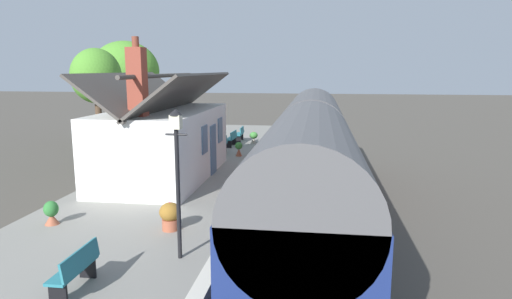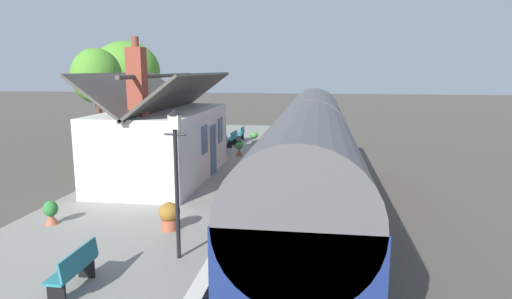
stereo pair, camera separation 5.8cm
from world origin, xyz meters
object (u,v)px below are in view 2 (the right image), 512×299
planter_edge_near (268,142)px  planter_under_sign (51,213)px  planter_by_door (208,132)px  planter_corner_building (239,149)px  planter_bench_left (254,138)px  planter_edge_far (169,215)px  bench_near_building (222,145)px  bench_by_lamp (241,134)px  station_building (164,141)px  lamp_post_platform (176,155)px  tree_mid_background (126,71)px  tree_far_left (97,77)px  bench_platform_end (232,138)px  train (310,159)px  bench_mid_platform (74,268)px

planter_edge_near → planter_under_sign: 14.66m
planter_by_door → planter_corner_building: 6.53m
planter_bench_left → planter_under_sign: bearing=165.7°
planter_edge_far → planter_bench_left: bearing=-0.8°
bench_near_building → planter_by_door: bench_near_building is taller
bench_by_lamp → station_building: bearing=171.3°
bench_near_building → lamp_post_platform: size_ratio=0.40×
bench_near_building → tree_mid_background: 12.36m
planter_under_sign → tree_far_left: tree_far_left is taller
bench_by_lamp → planter_edge_far: 15.50m
bench_by_lamp → planter_under_sign: size_ratio=2.03×
station_building → planter_edge_far: size_ratio=9.30×
planter_under_sign → planter_edge_far: size_ratio=0.81×
planter_under_sign → lamp_post_platform: lamp_post_platform is taller
planter_under_sign → bench_platform_end: bearing=-10.9°
planter_by_door → planter_bench_left: (-1.82, -3.30, -0.01)m
train → planter_edge_near: train is taller
train → planter_bench_left: (10.57, 3.58, -0.92)m
bench_platform_end → bench_near_building: bearing=177.5°
train → tree_far_left: bearing=58.6°
planter_by_door → planter_under_sign: planter_by_door is taller
planter_under_sign → planter_corner_building: size_ratio=0.92×
tree_far_left → train: bearing=-121.4°
bench_mid_platform → planter_corner_building: bench_mid_platform is taller
bench_near_building → tree_far_left: tree_far_left is taller
planter_edge_near → tree_mid_background: tree_mid_background is taller
planter_edge_near → tree_far_left: (-2.65, 8.95, 3.74)m
bench_mid_platform → planter_corner_building: bearing=-3.0°
train → station_building: size_ratio=2.35×
planter_edge_near → planter_edge_far: (-13.84, 1.17, 0.16)m
lamp_post_platform → planter_edge_near: bearing=-1.2°
bench_near_building → planter_edge_near: (2.46, -2.19, -0.21)m
station_building → bench_by_lamp: (9.60, -1.47, -1.06)m
bench_platform_end → planter_under_sign: bench_platform_end is taller
bench_platform_end → planter_edge_far: 13.65m
bench_platform_end → planter_corner_building: bench_platform_end is taller
planter_by_door → planter_corner_building: size_ratio=1.04×
bench_mid_platform → bench_near_building: bearing=1.0°
bench_by_lamp → planter_edge_far: (-15.48, -0.76, -0.04)m
planter_bench_left → tree_mid_background: tree_mid_background is taller
bench_by_lamp → planter_by_door: 2.56m
bench_by_lamp → tree_far_left: (-4.30, 7.02, 3.53)m
bench_by_lamp → planter_by_door: (1.05, 2.34, -0.10)m
train → lamp_post_platform: lamp_post_platform is taller
bench_near_building → tree_far_left: size_ratio=0.22×
bench_platform_end → planter_edge_far: size_ratio=1.66×
bench_platform_end → planter_edge_far: (-13.62, -0.93, -0.04)m
bench_near_building → planter_bench_left: bench_near_building is taller
bench_mid_platform → planter_under_sign: bearing=38.3°
bench_platform_end → planter_under_sign: size_ratio=2.04×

